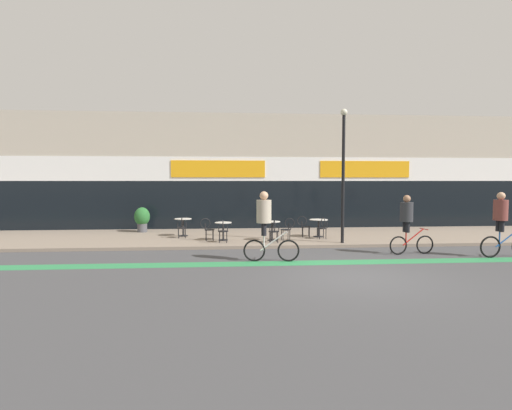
% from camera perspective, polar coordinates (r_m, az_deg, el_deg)
% --- Properties ---
extents(ground_plane, '(120.00, 120.00, 0.00)m').
position_cam_1_polar(ground_plane, '(10.96, 14.12, -9.95)').
color(ground_plane, '#424244').
extents(sidewalk_slab, '(40.00, 5.50, 0.12)m').
position_cam_1_polar(sidewalk_slab, '(17.86, 6.68, -4.48)').
color(sidewalk_slab, gray).
rests_on(sidewalk_slab, ground).
extents(storefront_facade, '(40.00, 4.06, 5.90)m').
position_cam_1_polar(storefront_facade, '(22.33, 4.39, 4.53)').
color(storefront_facade, '#B2A899').
rests_on(storefront_facade, ground).
extents(bike_lane_stripe, '(36.00, 0.70, 0.01)m').
position_cam_1_polar(bike_lane_stripe, '(12.71, 11.40, -8.04)').
color(bike_lane_stripe, '#2D844C').
rests_on(bike_lane_stripe, ground).
extents(bistro_table_0, '(0.74, 0.74, 0.77)m').
position_cam_1_polar(bistro_table_0, '(17.65, -10.37, -2.62)').
color(bistro_table_0, black).
rests_on(bistro_table_0, sidewalk_slab).
extents(bistro_table_1, '(0.68, 0.68, 0.73)m').
position_cam_1_polar(bistro_table_1, '(16.19, -4.71, -3.22)').
color(bistro_table_1, black).
rests_on(bistro_table_1, sidewalk_slab).
extents(bistro_table_2, '(0.66, 0.66, 0.78)m').
position_cam_1_polar(bistro_table_2, '(16.08, 2.31, -3.15)').
color(bistro_table_2, black).
rests_on(bistro_table_2, sidewalk_slab).
extents(bistro_table_3, '(0.78, 0.78, 0.75)m').
position_cam_1_polar(bistro_table_3, '(17.33, 8.92, -2.73)').
color(bistro_table_3, black).
rests_on(bistro_table_3, sidewalk_slab).
extents(cafe_chair_0_near, '(0.45, 0.60, 0.90)m').
position_cam_1_polar(cafe_chair_0_near, '(17.03, -10.55, -2.95)').
color(cafe_chair_0_near, black).
rests_on(cafe_chair_0_near, sidewalk_slab).
extents(cafe_chair_1_near, '(0.41, 0.58, 0.90)m').
position_cam_1_polar(cafe_chair_1_near, '(15.57, -4.72, -3.50)').
color(cafe_chair_1_near, black).
rests_on(cafe_chair_1_near, sidewalk_slab).
extents(cafe_chair_1_side, '(0.59, 0.44, 0.90)m').
position_cam_1_polar(cafe_chair_1_side, '(16.20, -6.92, -3.24)').
color(cafe_chair_1_side, black).
rests_on(cafe_chair_1_side, sidewalk_slab).
extents(cafe_chair_2_near, '(0.40, 0.58, 0.90)m').
position_cam_1_polar(cafe_chair_2_near, '(15.47, 2.59, -3.54)').
color(cafe_chair_2_near, black).
rests_on(cafe_chair_2_near, sidewalk_slab).
extents(cafe_chair_2_side, '(0.59, 0.44, 0.90)m').
position_cam_1_polar(cafe_chair_2_side, '(16.18, 4.51, -3.24)').
color(cafe_chair_2_side, black).
rests_on(cafe_chair_2_side, sidewalk_slab).
extents(cafe_chair_3_near, '(0.45, 0.60, 0.90)m').
position_cam_1_polar(cafe_chair_3_near, '(16.74, 9.45, -3.05)').
color(cafe_chair_3_near, black).
rests_on(cafe_chair_3_near, sidewalk_slab).
extents(cafe_chair_3_side, '(0.59, 0.44, 0.90)m').
position_cam_1_polar(cafe_chair_3_side, '(17.21, 6.89, -2.85)').
color(cafe_chair_3_side, black).
rests_on(cafe_chair_3_side, sidewalk_slab).
extents(planter_pot, '(0.72, 0.72, 1.16)m').
position_cam_1_polar(planter_pot, '(19.49, -15.96, -1.83)').
color(planter_pot, '#4C4C51').
rests_on(planter_pot, sidewalk_slab).
extents(lamp_post, '(0.26, 0.26, 5.14)m').
position_cam_1_polar(lamp_post, '(15.72, 12.36, 5.46)').
color(lamp_post, black).
rests_on(lamp_post, sidewalk_slab).
extents(cyclist_0, '(1.63, 0.54, 2.04)m').
position_cam_1_polar(cyclist_0, '(14.58, 20.86, -1.97)').
color(cyclist_0, black).
rests_on(cyclist_0, ground).
extents(cyclist_1, '(1.75, 0.56, 2.20)m').
position_cam_1_polar(cyclist_1, '(12.43, 1.38, -2.20)').
color(cyclist_1, black).
rests_on(cyclist_1, ground).
extents(cyclist_2, '(1.83, 0.48, 2.16)m').
position_cam_1_polar(cyclist_2, '(15.36, 31.72, -1.89)').
color(cyclist_2, black).
rests_on(cyclist_2, ground).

